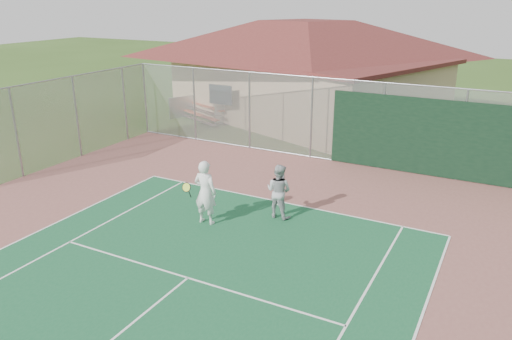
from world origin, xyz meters
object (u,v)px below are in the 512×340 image
at_px(clubhouse, 305,60).
at_px(bleachers, 206,109).
at_px(player_grey_back, 279,192).
at_px(player_white_front, 205,193).

xyz_separation_m(clubhouse, bleachers, (-4.55, -3.31, -2.62)).
bearing_deg(bleachers, player_grey_back, -22.48).
bearing_deg(player_grey_back, bleachers, -42.02).
bearing_deg(player_grey_back, player_white_front, 44.48).
bearing_deg(bleachers, player_white_front, -32.24).
bearing_deg(clubhouse, bleachers, -124.08).
height_order(clubhouse, player_white_front, clubhouse).
bearing_deg(player_white_front, player_grey_back, -143.09).
xyz_separation_m(clubhouse, player_grey_back, (4.69, -13.24, -2.38)).
bearing_deg(player_white_front, bleachers, -59.35).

